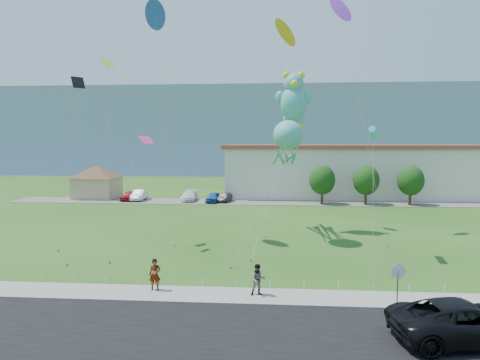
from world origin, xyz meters
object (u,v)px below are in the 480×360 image
object	(u,v)px
pedestrian_left	(155,274)
teddy_bear_kite	(294,99)
parked_car_black	(225,197)
pavilion	(97,179)
parked_car_red	(129,196)
pedestrian_right	(258,280)
warehouse	(416,171)
parked_car_silver	(139,195)
parked_car_white	(189,196)
octopus_kite	(287,144)
stop_sign	(398,276)
suv	(465,322)
parked_car_blue	(213,197)

from	to	relation	value
pedestrian_left	teddy_bear_kite	world-z (taller)	teddy_bear_kite
pedestrian_left	parked_car_black	bearing A→B (deg)	84.37
pedestrian_left	pavilion	bearing A→B (deg)	110.99
pedestrian_left	parked_car_red	distance (m)	40.32
pedestrian_right	parked_car_red	world-z (taller)	pedestrian_right
pedestrian_right	warehouse	bearing A→B (deg)	52.74
parked_car_silver	teddy_bear_kite	distance (m)	31.59
pedestrian_left	parked_car_white	size ratio (longest dim) A/B	0.37
pedestrian_right	parked_car_black	size ratio (longest dim) A/B	0.46
warehouse	teddy_bear_kite	xyz separation A→B (m)	(-20.93, -28.00, 8.63)
warehouse	octopus_kite	world-z (taller)	octopus_kite
stop_sign	parked_car_silver	size ratio (longest dim) A/B	0.53
suv	parked_car_blue	xyz separation A→B (m)	(-16.77, 41.90, -0.19)
parked_car_red	parked_car_white	xyz separation A→B (m)	(8.95, 0.39, 0.03)
pavilion	suv	world-z (taller)	pavilion
warehouse	stop_sign	world-z (taller)	warehouse
parked_car_white	parked_car_black	xyz separation A→B (m)	(5.36, -0.87, -0.10)
pedestrian_left	parked_car_white	bearing A→B (deg)	92.39
pavilion	parked_car_silver	size ratio (longest dim) A/B	1.96
octopus_kite	stop_sign	bearing A→B (deg)	-73.08
pavilion	pedestrian_right	xyz separation A→B (m)	(26.34, -40.67, -2.05)
parked_car_white	teddy_bear_kite	world-z (taller)	teddy_bear_kite
pavilion	parked_car_black	distance (m)	20.62
stop_sign	parked_car_red	bearing A→B (deg)	124.87
octopus_kite	parked_car_red	bearing A→B (deg)	134.60
parked_car_blue	octopus_kite	xyz separation A→B (m)	(9.74, -21.82, 7.74)
suv	pedestrian_right	xyz separation A→B (m)	(-9.08, 4.84, 0.03)
parked_car_red	teddy_bear_kite	bearing A→B (deg)	-37.32
parked_car_blue	suv	bearing A→B (deg)	-61.91
pedestrian_left	parked_car_silver	world-z (taller)	pedestrian_left
suv	parked_car_black	world-z (taller)	suv
parked_car_blue	parked_car_black	bearing A→B (deg)	23.20
stop_sign	pedestrian_left	size ratio (longest dim) A/B	1.36
parked_car_black	octopus_kite	bearing A→B (deg)	-60.80
pavilion	teddy_bear_kite	size ratio (longest dim) A/B	0.60
pedestrian_right	teddy_bear_kite	xyz separation A→B (m)	(2.73, 18.67, 11.78)
parked_car_red	parked_car_blue	distance (m)	12.76
suv	octopus_kite	distance (m)	22.57
pavilion	pedestrian_right	bearing A→B (deg)	-57.07
pedestrian_left	parked_car_black	size ratio (longest dim) A/B	0.48
suv	parked_car_white	xyz separation A→B (m)	(-20.54, 43.25, -0.16)
parked_car_silver	teddy_bear_kite	bearing A→B (deg)	-44.72
parked_car_red	octopus_kite	distance (m)	32.92
pavilion	parked_car_silver	bearing A→B (deg)	-17.65
pavilion	parked_car_blue	xyz separation A→B (m)	(18.66, -3.61, -2.26)
warehouse	parked_car_black	bearing A→B (deg)	-162.94
stop_sign	parked_car_black	world-z (taller)	stop_sign
octopus_kite	pavilion	bearing A→B (deg)	138.15
parked_car_blue	warehouse	bearing A→B (deg)	23.33
suv	octopus_kite	xyz separation A→B (m)	(-7.02, 20.07, 7.55)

